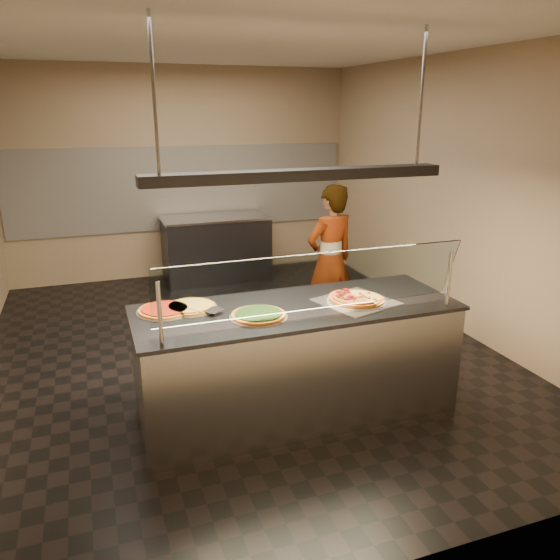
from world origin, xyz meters
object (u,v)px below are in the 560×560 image
object	(u,v)px
serving_counter	(296,360)
worker	(330,260)
half_pizza_sausage	(368,297)
prep_table	(216,248)
pizza_spinach	(258,315)
pizza_tomato	(165,310)
sneeze_guard	(315,283)
perforated_tray	(356,301)
heat_lamp_housing	(298,175)
pizza_spatula	(203,310)
half_pizza_pepperoni	(344,299)
pizza_cheese	(190,306)

from	to	relation	value
serving_counter	worker	size ratio (longest dim) A/B	1.54
half_pizza_sausage	prep_table	bearing A→B (deg)	95.10
half_pizza_sausage	worker	xyz separation A→B (m)	(0.38, 1.56, -0.13)
pizza_spinach	pizza_tomato	size ratio (longest dim) A/B	1.02
sneeze_guard	pizza_spinach	distance (m)	0.50
perforated_tray	prep_table	world-z (taller)	perforated_tray
prep_table	heat_lamp_housing	distance (m)	4.13
prep_table	heat_lamp_housing	world-z (taller)	heat_lamp_housing
serving_counter	pizza_spatula	size ratio (longest dim) A/B	9.42
pizza_spinach	half_pizza_pepperoni	bearing A→B (deg)	4.31
pizza_spatula	heat_lamp_housing	distance (m)	1.23
pizza_cheese	pizza_tomato	xyz separation A→B (m)	(-0.20, -0.00, 0.00)
pizza_spatula	heat_lamp_housing	size ratio (longest dim) A/B	0.12
serving_counter	worker	distance (m)	1.82
pizza_tomato	pizza_spatula	size ratio (longest dim) A/B	1.58
half_pizza_sausage	pizza_tomato	size ratio (longest dim) A/B	1.14
half_pizza_pepperoni	prep_table	world-z (taller)	half_pizza_pepperoni
pizza_tomato	serving_counter	bearing A→B (deg)	-13.05
pizza_cheese	heat_lamp_housing	world-z (taller)	heat_lamp_housing
perforated_tray	worker	xyz separation A→B (m)	(0.49, 1.56, -0.11)
serving_counter	sneeze_guard	xyz separation A→B (m)	(0.00, -0.34, 0.76)
pizza_spatula	prep_table	size ratio (longest dim) A/B	0.18
worker	heat_lamp_housing	world-z (taller)	heat_lamp_housing
pizza_tomato	prep_table	size ratio (longest dim) A/B	0.28
half_pizza_pepperoni	worker	distance (m)	1.67
pizza_spinach	pizza_tomato	bearing A→B (deg)	151.30
serving_counter	pizza_cheese	xyz separation A→B (m)	(-0.80, 0.24, 0.48)
pizza_tomato	heat_lamp_housing	distance (m)	1.43
serving_counter	pizza_cheese	size ratio (longest dim) A/B	6.08
perforated_tray	half_pizza_pepperoni	distance (m)	0.11
pizza_cheese	sneeze_guard	bearing A→B (deg)	-35.96
sneeze_guard	pizza_spatula	xyz separation A→B (m)	(-0.73, 0.44, -0.27)
sneeze_guard	pizza_spatula	size ratio (longest dim) A/B	8.53
perforated_tray	pizza_cheese	distance (m)	1.32
perforated_tray	prep_table	xyz separation A→B (m)	(-0.24, 3.92, -0.47)
half_pizza_pepperoni	half_pizza_sausage	world-z (taller)	half_pizza_pepperoni
perforated_tray	worker	size ratio (longest dim) A/B	0.40
heat_lamp_housing	pizza_spatula	bearing A→B (deg)	172.68
half_pizza_pepperoni	pizza_spatula	xyz separation A→B (m)	(-1.11, 0.16, -0.01)
worker	sneeze_guard	bearing A→B (deg)	47.81
pizza_spinach	heat_lamp_housing	bearing A→B (deg)	18.72
pizza_spatula	heat_lamp_housing	xyz separation A→B (m)	(0.73, -0.09, 0.99)
pizza_tomato	perforated_tray	bearing A→B (deg)	-11.37
serving_counter	half_pizza_sausage	bearing A→B (deg)	-6.73
sneeze_guard	perforated_tray	world-z (taller)	sneeze_guard
perforated_tray	pizza_spinach	distance (m)	0.84
pizza_spatula	sneeze_guard	bearing A→B (deg)	-30.96
half_pizza_sausage	pizza_spinach	size ratio (longest dim) A/B	1.12
pizza_cheese	prep_table	world-z (taller)	pizza_cheese
sneeze_guard	half_pizza_sausage	xyz separation A→B (m)	(0.59, 0.27, -0.27)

